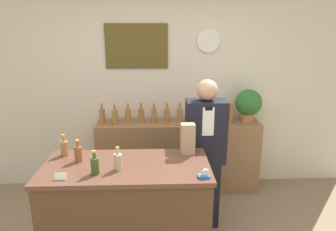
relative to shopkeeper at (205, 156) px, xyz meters
The scene contains 23 objects.
back_wall 1.21m from the shopkeeper, 115.17° to the left, with size 5.20×0.09×2.70m.
back_shelf 0.84m from the shopkeeper, 107.24° to the left, with size 2.08×0.36×0.94m.
display_counter 0.99m from the shopkeeper, 145.06° to the right, with size 1.43×0.68×0.97m.
shopkeeper is the anchor object (origin of this frame).
potted_plant 1.06m from the shopkeeper, 48.45° to the left, with size 0.33×0.33×0.42m.
paper_bag 0.49m from the shopkeeper, 125.12° to the right, with size 0.13×0.10×0.29m.
tape_dispenser 0.82m from the shopkeeper, 99.54° to the right, with size 0.09×0.06×0.07m.
price_card_left 1.48m from the shopkeeper, 148.00° to the right, with size 0.09×0.02×0.06m.
counter_bottle_0 1.40m from the shopkeeper, 166.94° to the right, with size 0.07×0.07×0.20m.
counter_bottle_1 1.29m from the shopkeeper, 159.31° to the right, with size 0.07×0.07×0.20m.
counter_bottle_2 1.23m from the shopkeeper, 145.32° to the right, with size 0.07×0.07×0.20m.
counter_bottle_3 1.06m from the shopkeeper, 142.93° to the right, with size 0.07×0.07×0.20m.
shelf_bottle_0 1.42m from the shopkeeper, 147.71° to the left, with size 0.07×0.07×0.26m.
shelf_bottle_1 1.27m from the shopkeeper, 145.12° to the left, with size 0.07×0.07×0.26m.
shelf_bottle_2 1.16m from the shopkeeper, 139.43° to the left, with size 0.07×0.07×0.26m.
shelf_bottle_3 1.05m from the shopkeeper, 132.88° to the left, with size 0.07×0.07×0.26m.
shelf_bottle_4 0.94m from the shopkeeper, 125.87° to the left, with size 0.07×0.07×0.26m.
shelf_bottle_5 0.86m from the shopkeeper, 116.78° to the left, with size 0.07×0.07×0.26m.
shelf_bottle_6 0.81m from the shopkeeper, 105.75° to the left, with size 0.07×0.07×0.26m.
shelf_bottle_7 0.78m from the shopkeeper, 93.76° to the left, with size 0.07×0.07×0.26m.
shelf_bottle_8 0.76m from the shopkeeper, 80.94° to the left, with size 0.07×0.07×0.26m.
shelf_bottle_9 0.80m from the shopkeeper, 68.96° to the left, with size 0.07×0.07×0.26m.
shelf_bottle_10 0.88m from the shopkeeper, 58.82° to the left, with size 0.07×0.07×0.26m.
Camera 1 is at (-0.04, -1.86, 2.10)m, focal length 32.00 mm.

